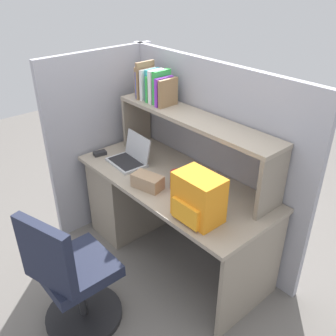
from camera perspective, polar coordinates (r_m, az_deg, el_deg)
ground_plane at (r=3.20m, az=0.69°, el=-13.09°), size 8.00×8.00×0.00m
desk at (r=3.19m, az=-3.94°, el=-4.11°), size 1.60×0.70×0.73m
cubicle_partition_rear at (r=2.97m, az=6.26°, el=1.41°), size 1.84×0.05×1.55m
cubicle_partition_left at (r=3.32m, az=-9.72°, el=4.29°), size 0.05×1.06×1.55m
overhead_hutch at (r=2.72m, az=3.99°, el=5.97°), size 1.44×0.28×0.45m
reference_books_on_shelf at (r=2.96m, az=-2.09°, el=12.47°), size 0.35×0.18×0.29m
laptop at (r=2.99m, az=-5.73°, el=1.77°), size 0.33×0.27×0.22m
backpack at (r=2.29m, az=4.61°, el=-4.66°), size 0.30×0.23×0.31m
computer_mouse at (r=3.16m, az=-10.42°, el=2.25°), size 0.08×0.11×0.03m
paper_cup at (r=2.53m, az=1.82°, el=-3.79°), size 0.08×0.08×0.09m
tissue_box at (r=2.65m, az=-3.16°, el=-2.09°), size 0.24×0.17×0.10m
snack_canister at (r=2.63m, az=1.35°, el=-1.87°), size 0.10×0.10×0.14m
office_chair at (r=2.52m, az=-14.58°, el=-16.38°), size 0.52×0.54×0.93m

